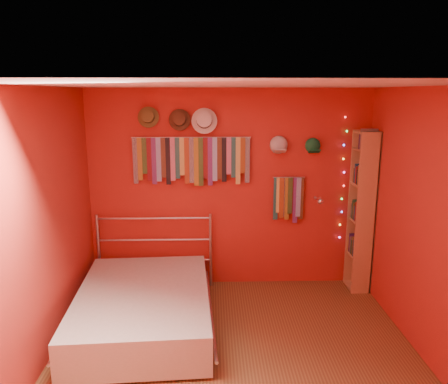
{
  "coord_description": "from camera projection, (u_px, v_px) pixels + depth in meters",
  "views": [
    {
      "loc": [
        -0.21,
        -3.6,
        2.44
      ],
      "look_at": [
        -0.09,
        0.9,
        1.41
      ],
      "focal_mm": 35.0,
      "sensor_mm": 36.0,
      "label": 1
    }
  ],
  "objects": [
    {
      "name": "reading_lamp",
      "position": [
        320.0,
        201.0,
        5.3
      ],
      "size": [
        0.07,
        0.32,
        0.09
      ],
      "color": "#B9B8BD",
      "rests_on": "back_wall"
    },
    {
      "name": "cap_green",
      "position": [
        313.0,
        146.0,
        5.34
      ],
      "size": [
        0.18,
        0.23,
        0.18
      ],
      "color": "#19713B",
      "rests_on": "back_wall"
    },
    {
      "name": "tie_rack",
      "position": [
        191.0,
        159.0,
        5.32
      ],
      "size": [
        1.45,
        0.03,
        0.6
      ],
      "color": "#B9B8BD",
      "rests_on": "back_wall"
    },
    {
      "name": "bookshelf",
      "position": [
        365.0,
        211.0,
        5.37
      ],
      "size": [
        0.25,
        0.34,
        2.0
      ],
      "color": "#AF834F",
      "rests_on": "ground"
    },
    {
      "name": "cap_white",
      "position": [
        279.0,
        145.0,
        5.32
      ],
      "size": [
        0.2,
        0.25,
        0.2
      ],
      "color": "beige",
      "rests_on": "back_wall"
    },
    {
      "name": "fedora_olive",
      "position": [
        148.0,
        117.0,
        5.17
      ],
      "size": [
        0.25,
        0.14,
        0.25
      ],
      "rotation": [
        1.36,
        0.0,
        0.0
      ],
      "color": "brown",
      "rests_on": "back_wall"
    },
    {
      "name": "ceiling",
      "position": [
        239.0,
        85.0,
        3.5
      ],
      "size": [
        3.5,
        3.5,
        0.02
      ],
      "primitive_type": "cube",
      "color": "white",
      "rests_on": "back_wall"
    },
    {
      "name": "bed",
      "position": [
        144.0,
        307.0,
        4.61
      ],
      "size": [
        1.56,
        2.03,
        0.96
      ],
      "rotation": [
        0.0,
        0.0,
        0.06
      ],
      "color": "#B9B8BD",
      "rests_on": "ground"
    },
    {
      "name": "small_tie_rack",
      "position": [
        289.0,
        197.0,
        5.46
      ],
      "size": [
        0.4,
        0.03,
        0.59
      ],
      "color": "#B9B8BD",
      "rests_on": "back_wall"
    },
    {
      "name": "right_wall",
      "position": [
        436.0,
        232.0,
        3.83
      ],
      "size": [
        0.02,
        3.5,
        2.5
      ],
      "primitive_type": "cube",
      "color": "maroon",
      "rests_on": "ground"
    },
    {
      "name": "fedora_brown",
      "position": [
        179.0,
        119.0,
        5.18
      ],
      "size": [
        0.26,
        0.14,
        0.26
      ],
      "rotation": [
        1.36,
        0.0,
        0.0
      ],
      "color": "#4D2F1B",
      "rests_on": "back_wall"
    },
    {
      "name": "left_wall",
      "position": [
        34.0,
        235.0,
        3.73
      ],
      "size": [
        0.02,
        3.5,
        2.5
      ],
      "primitive_type": "cube",
      "color": "maroon",
      "rests_on": "ground"
    },
    {
      "name": "ground",
      "position": [
        237.0,
        361.0,
        4.06
      ],
      "size": [
        3.5,
        3.5,
        0.0
      ],
      "primitive_type": "plane",
      "color": "brown",
      "rests_on": "ground"
    },
    {
      "name": "fedora_white",
      "position": [
        204.0,
        120.0,
        5.19
      ],
      "size": [
        0.31,
        0.17,
        0.31
      ],
      "rotation": [
        1.36,
        0.0,
        0.0
      ],
      "color": "silver",
      "rests_on": "back_wall"
    },
    {
      "name": "fairy_lights",
      "position": [
        343.0,
        179.0,
        5.45
      ],
      "size": [
        0.06,
        0.02,
        1.56
      ],
      "color": "#FF3333",
      "rests_on": "back_wall"
    },
    {
      "name": "back_wall",
      "position": [
        229.0,
        190.0,
        5.49
      ],
      "size": [
        3.5,
        0.02,
        2.5
      ],
      "primitive_type": "cube",
      "color": "maroon",
      "rests_on": "ground"
    }
  ]
}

